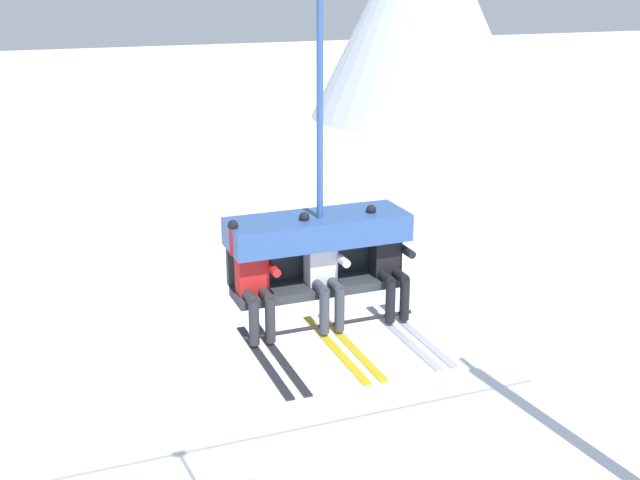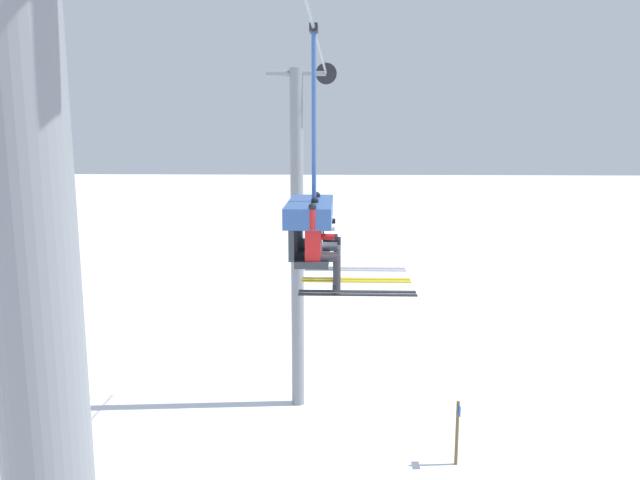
% 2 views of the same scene
% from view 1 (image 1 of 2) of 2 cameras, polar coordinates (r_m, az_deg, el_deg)
% --- Properties ---
extents(mountain_peak_central, '(14.50, 14.50, 14.57)m').
position_cam_1_polar(mountain_peak_central, '(54.51, 7.30, 16.27)').
color(mountain_peak_central, silver).
rests_on(mountain_peak_central, ground_plane).
extents(chairlift_chair, '(1.99, 0.74, 3.75)m').
position_cam_1_polar(chairlift_chair, '(8.79, -0.18, 0.13)').
color(chairlift_chair, '#33383D').
extents(skier_red, '(0.48, 1.70, 1.34)m').
position_cam_1_polar(skier_red, '(8.47, -4.66, -2.89)').
color(skier_red, red).
extents(skier_white, '(0.48, 1.70, 1.34)m').
position_cam_1_polar(skier_white, '(8.71, 0.31, -2.22)').
color(skier_white, silver).
extents(skier_black, '(0.48, 1.70, 1.34)m').
position_cam_1_polar(skier_black, '(9.01, 4.97, -1.57)').
color(skier_black, black).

